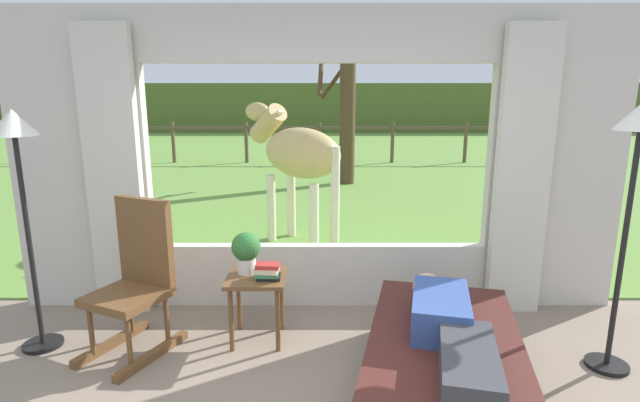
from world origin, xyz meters
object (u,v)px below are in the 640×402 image
at_px(potted_plant, 248,250).
at_px(rocking_chair, 139,278).
at_px(floor_lamp_right, 639,158).
at_px(pasture_tree, 349,102).
at_px(horse, 299,153).
at_px(book_stack, 269,271).
at_px(floor_lamp_left, 21,159).
at_px(recliner_sofa, 445,369).
at_px(reclining_person, 451,327).
at_px(side_table, 259,287).

bearing_deg(potted_plant, rocking_chair, -167.88).
height_order(floor_lamp_right, pasture_tree, pasture_tree).
bearing_deg(pasture_tree, horse, -100.91).
height_order(book_stack, floor_lamp_right, floor_lamp_right).
height_order(floor_lamp_left, horse, floor_lamp_left).
height_order(book_stack, horse, horse).
relative_size(recliner_sofa, rocking_chair, 1.66).
height_order(floor_lamp_left, pasture_tree, pasture_tree).
bearing_deg(floor_lamp_right, potted_plant, 170.14).
relative_size(floor_lamp_left, horse, 1.01).
distance_m(floor_lamp_left, floor_lamp_right, 4.09).
distance_m(reclining_person, book_stack, 1.36).
bearing_deg(pasture_tree, potted_plant, -99.52).
height_order(book_stack, pasture_tree, pasture_tree).
xyz_separation_m(book_stack, floor_lamp_left, (-1.70, -0.04, 0.84)).
bearing_deg(book_stack, potted_plant, 144.25).
height_order(rocking_chair, book_stack, rocking_chair).
bearing_deg(floor_lamp_right, pasture_tree, 101.69).
distance_m(book_stack, floor_lamp_left, 1.89).
distance_m(reclining_person, side_table, 1.48).
xyz_separation_m(rocking_chair, floor_lamp_left, (-0.75, 0.00, 0.87)).
height_order(side_table, horse, horse).
relative_size(rocking_chair, potted_plant, 3.50).
distance_m(book_stack, floor_lamp_right, 2.56).
bearing_deg(floor_lamp_right, side_table, 171.18).
height_order(reclining_person, side_table, reclining_person).
bearing_deg(pasture_tree, recliner_sofa, -88.38).
xyz_separation_m(side_table, book_stack, (0.09, -0.06, 0.15)).
distance_m(recliner_sofa, floor_lamp_left, 3.15).
relative_size(potted_plant, floor_lamp_left, 0.18).
distance_m(side_table, horse, 2.49).
bearing_deg(pasture_tree, floor_lamp_left, -111.34).
relative_size(rocking_chair, horse, 0.65).
distance_m(book_stack, horse, 2.51).
height_order(recliner_sofa, potted_plant, potted_plant).
bearing_deg(book_stack, horse, 87.43).
distance_m(potted_plant, book_stack, 0.25).
bearing_deg(potted_plant, recliner_sofa, -32.17).
height_order(floor_lamp_right, horse, floor_lamp_right).
bearing_deg(potted_plant, pasture_tree, 80.48).
height_order(reclining_person, book_stack, book_stack).
height_order(recliner_sofa, side_table, side_table).
distance_m(floor_lamp_right, horse, 3.58).
xyz_separation_m(side_table, potted_plant, (-0.08, 0.06, 0.28)).
distance_m(rocking_chair, floor_lamp_right, 3.46).
xyz_separation_m(recliner_sofa, potted_plant, (-1.31, 0.82, 0.48)).
relative_size(potted_plant, floor_lamp_right, 0.18).
relative_size(reclining_person, horse, 0.82).
relative_size(reclining_person, rocking_chair, 1.27).
distance_m(recliner_sofa, reclining_person, 0.31).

